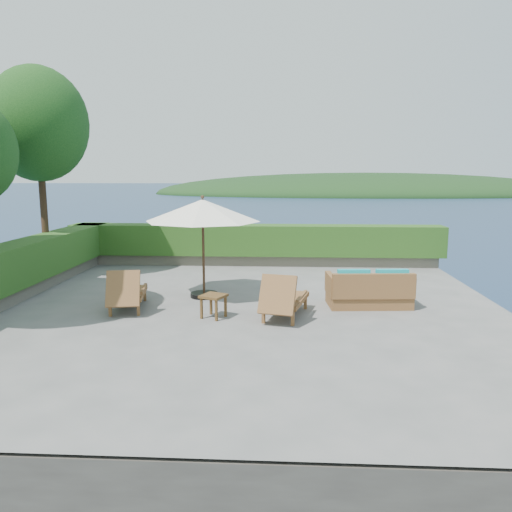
# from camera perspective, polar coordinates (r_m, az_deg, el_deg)

# --- Properties ---
(ground) EXTENTS (12.00, 12.00, 0.00)m
(ground) POSITION_cam_1_polar(r_m,az_deg,el_deg) (11.37, -1.74, -6.12)
(ground) COLOR gray
(ground) RESTS_ON ground
(foundation) EXTENTS (12.00, 12.00, 3.00)m
(foundation) POSITION_cam_1_polar(r_m,az_deg,el_deg) (11.88, -1.70, -13.35)
(foundation) COLOR #544E43
(foundation) RESTS_ON ocean
(ocean) EXTENTS (600.00, 600.00, 0.00)m
(ocean) POSITION_cam_1_polar(r_m,az_deg,el_deg) (12.51, -1.67, -19.48)
(ocean) COLOR #173049
(ocean) RESTS_ON ground
(offshore_island) EXTENTS (126.00, 57.60, 12.60)m
(offshore_island) POSITION_cam_1_polar(r_m,az_deg,el_deg) (152.94, 12.31, 6.94)
(offshore_island) COLOR black
(offshore_island) RESTS_ON ocean
(planter_wall_far) EXTENTS (12.00, 0.60, 0.36)m
(planter_wall_far) POSITION_cam_1_polar(r_m,az_deg,el_deg) (16.79, -0.11, -0.41)
(planter_wall_far) COLOR #6F6959
(planter_wall_far) RESTS_ON ground
(planter_wall_left) EXTENTS (0.60, 12.00, 0.36)m
(planter_wall_left) POSITION_cam_1_polar(r_m,az_deg,el_deg) (13.05, -27.15, -4.33)
(planter_wall_left) COLOR #6F6959
(planter_wall_left) RESTS_ON ground
(hedge_far) EXTENTS (12.40, 0.90, 1.00)m
(hedge_far) POSITION_cam_1_polar(r_m,az_deg,el_deg) (16.68, -0.12, 1.86)
(hedge_far) COLOR #1C3F12
(hedge_far) RESTS_ON planter_wall_far
(tree_far) EXTENTS (2.80, 2.80, 6.03)m
(tree_far) POSITION_cam_1_polar(r_m,az_deg,el_deg) (15.79, -23.65, 13.59)
(tree_far) COLOR #3E2717
(tree_far) RESTS_ON ground
(patio_umbrella) EXTENTS (2.84, 2.84, 2.53)m
(patio_umbrella) POSITION_cam_1_polar(r_m,az_deg,el_deg) (12.21, -6.11, 5.09)
(patio_umbrella) COLOR black
(patio_umbrella) RESTS_ON ground
(lounge_left) EXTENTS (0.98, 1.81, 0.99)m
(lounge_left) POSITION_cam_1_polar(r_m,az_deg,el_deg) (11.58, -14.53, -4.02)
(lounge_left) COLOR brown
(lounge_left) RESTS_ON ground
(lounge_right) EXTENTS (1.12, 1.89, 1.02)m
(lounge_right) POSITION_cam_1_polar(r_m,az_deg,el_deg) (10.63, 3.20, -4.86)
(lounge_right) COLOR brown
(lounge_right) RESTS_ON ground
(side_table) EXTENTS (0.63, 0.63, 0.50)m
(side_table) POSITION_cam_1_polar(r_m,az_deg,el_deg) (10.67, -4.89, -4.90)
(side_table) COLOR brown
(side_table) RESTS_ON ground
(wicker_loveseat) EXTENTS (1.97, 1.11, 0.93)m
(wicker_loveseat) POSITION_cam_1_polar(r_m,az_deg,el_deg) (11.81, 12.81, -3.96)
(wicker_loveseat) COLOR brown
(wicker_loveseat) RESTS_ON ground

